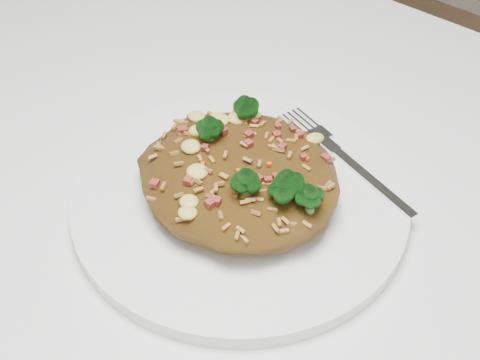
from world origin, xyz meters
name	(u,v)px	position (x,y,z in m)	size (l,w,h in m)	color
dining_table	(168,248)	(0.00, 0.00, 0.66)	(1.20, 0.80, 0.75)	white
plate	(240,199)	(0.07, 0.02, 0.76)	(0.28, 0.28, 0.01)	white
fried_rice	(241,170)	(0.07, 0.02, 0.79)	(0.17, 0.15, 0.06)	brown
fork	(353,165)	(0.12, 0.11, 0.77)	(0.16, 0.06, 0.00)	silver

